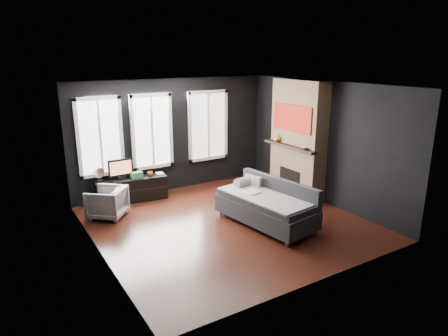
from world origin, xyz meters
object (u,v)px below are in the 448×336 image
media_console (131,189)px  mantel_vase (277,138)px  mug (150,173)px  book (156,169)px  sofa (266,203)px  armchair (107,201)px  monitor (120,168)px

media_console → mantel_vase: bearing=-13.4°
mug → mantel_vase: bearing=-21.3°
mug → book: bearing=14.6°
sofa → mantel_vase: 2.26m
mug → mantel_vase: mantel_vase is taller
book → mug: bearing=-165.4°
media_console → book: size_ratio=7.24×
sofa → book: bearing=106.0°
armchair → mug: (1.19, 0.61, 0.26)m
mantel_vase → book: bearing=156.6°
book → mantel_vase: size_ratio=1.17×
sofa → mantel_vase: bearing=37.5°
monitor → book: bearing=-7.3°
media_console → sofa: bearing=-49.5°
sofa → monitor: size_ratio=3.62×
mug → book: size_ratio=0.58×
sofa → media_console: size_ratio=1.28×
book → sofa: bearing=-65.7°
monitor → mug: (0.63, -0.15, -0.19)m
armchair → mug: 1.36m
sofa → armchair: size_ratio=2.91×
media_console → book: bearing=2.3°
monitor → mantel_vase: size_ratio=3.01×
armchair → mantel_vase: mantel_vase is taller
media_console → mug: (0.44, -0.09, 0.34)m
monitor → book: monitor is taller
media_console → mantel_vase: (3.25, -1.19, 1.05)m
media_console → book: (0.61, -0.05, 0.38)m
armchair → mantel_vase: (4.00, -0.49, 0.97)m
sofa → monitor: 3.41m
media_console → mug: 0.56m
armchair → mantel_vase: bearing=123.5°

